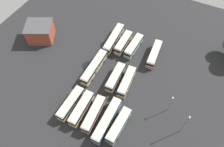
% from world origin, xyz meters
% --- Properties ---
extents(ground_plane, '(107.31, 107.31, 0.00)m').
position_xyz_m(ground_plane, '(0.00, 0.00, 0.00)').
color(ground_plane, '#28282B').
extents(bus_row0_slot0, '(10.93, 3.22, 3.61)m').
position_xyz_m(bus_row0_slot0, '(-14.55, -7.99, 1.91)').
color(bus_row0_slot0, silver).
rests_on(bus_row0_slot0, ground_plane).
extents(bus_row0_slot1, '(14.04, 2.70, 3.61)m').
position_xyz_m(bus_row0_slot1, '(-14.67, -4.31, 1.91)').
color(bus_row0_slot1, silver).
rests_on(bus_row0_slot1, ground_plane).
extents(bus_row0_slot2, '(11.43, 3.32, 3.61)m').
position_xyz_m(bus_row0_slot2, '(-14.66, -0.01, 1.91)').
color(bus_row0_slot2, silver).
rests_on(bus_row0_slot2, ground_plane).
extents(bus_row0_slot3, '(11.17, 2.92, 3.61)m').
position_xyz_m(bus_row0_slot3, '(-14.75, 4.08, 1.91)').
color(bus_row0_slot3, silver).
rests_on(bus_row0_slot3, ground_plane).
extents(bus_row0_slot4, '(11.26, 2.83, 3.61)m').
position_xyz_m(bus_row0_slot4, '(-14.77, 7.81, 1.91)').
color(bus_row0_slot4, silver).
rests_on(bus_row0_slot4, ground_plane).
extents(bus_row1_slot1, '(11.01, 3.37, 3.61)m').
position_xyz_m(bus_row1_slot1, '(-0.25, -3.95, 1.91)').
color(bus_row1_slot1, silver).
rests_on(bus_row1_slot1, ground_plane).
extents(bus_row1_slot2, '(10.54, 2.97, 3.61)m').
position_xyz_m(bus_row1_slot2, '(-0.28, 0.06, 1.91)').
color(bus_row1_slot2, silver).
rests_on(bus_row1_slot2, ground_plane).
extents(bus_row1_slot4, '(14.05, 2.76, 3.61)m').
position_xyz_m(bus_row1_slot4, '(0.20, 8.18, 1.91)').
color(bus_row1_slot4, silver).
rests_on(bus_row1_slot4, ground_plane).
extents(bus_row2_slot0, '(11.60, 3.49, 3.61)m').
position_xyz_m(bus_row2_slot0, '(14.66, -7.78, 1.91)').
color(bus_row2_slot0, silver).
rests_on(bus_row2_slot0, ground_plane).
extents(bus_row2_slot2, '(10.84, 3.14, 3.61)m').
position_xyz_m(bus_row2_slot2, '(14.91, 0.13, 1.91)').
color(bus_row2_slot2, silver).
rests_on(bus_row2_slot2, ground_plane).
extents(bus_row2_slot3, '(10.43, 2.68, 3.61)m').
position_xyz_m(bus_row2_slot3, '(14.73, 4.18, 1.91)').
color(bus_row2_slot3, silver).
rests_on(bus_row2_slot3, ground_plane).
extents(bus_row2_slot4, '(14.14, 3.37, 3.61)m').
position_xyz_m(bus_row2_slot4, '(14.95, 8.21, 1.91)').
color(bus_row2_slot4, silver).
rests_on(bus_row2_slot4, ground_plane).
extents(depot_building, '(12.02, 12.35, 6.36)m').
position_xyz_m(depot_building, '(4.74, 33.70, 3.20)').
color(depot_building, '#99422D').
rests_on(depot_building, ground_plane).
extents(lamp_post_mid_lot, '(0.56, 0.28, 7.81)m').
position_xyz_m(lamp_post_mid_lot, '(-2.93, -18.70, 4.32)').
color(lamp_post_mid_lot, slate).
rests_on(lamp_post_mid_lot, ground_plane).
extents(lamp_post_far_corner, '(0.56, 0.28, 9.68)m').
position_xyz_m(lamp_post_far_corner, '(-7.52, -24.04, 5.26)').
color(lamp_post_far_corner, slate).
rests_on(lamp_post_far_corner, ground_plane).
extents(puddle_centre_drain, '(2.80, 2.80, 0.01)m').
position_xyz_m(puddle_centre_drain, '(12.16, 10.97, 0.00)').
color(puddle_centre_drain, black).
rests_on(puddle_centre_drain, ground_plane).
extents(puddle_between_rows, '(4.35, 4.35, 0.01)m').
position_xyz_m(puddle_between_rows, '(0.88, 11.08, 0.00)').
color(puddle_between_rows, black).
rests_on(puddle_between_rows, ground_plane).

